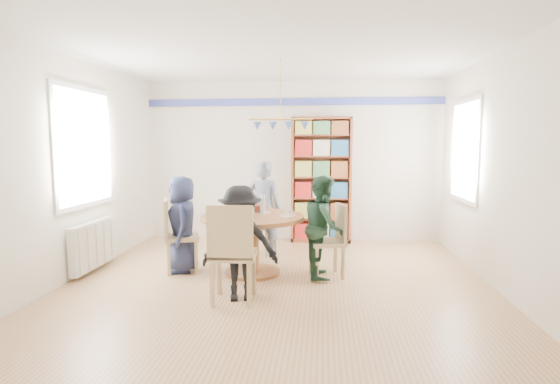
# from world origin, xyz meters

# --- Properties ---
(ground) EXTENTS (5.00, 5.00, 0.00)m
(ground) POSITION_xyz_m (0.00, 0.00, 0.00)
(ground) COLOR tan
(room_shell) EXTENTS (5.00, 5.00, 5.00)m
(room_shell) POSITION_xyz_m (-0.26, 0.87, 1.65)
(room_shell) COLOR white
(room_shell) RESTS_ON ground
(radiator) EXTENTS (0.12, 1.00, 0.60)m
(radiator) POSITION_xyz_m (-2.42, 0.30, 0.35)
(radiator) COLOR silver
(radiator) RESTS_ON ground
(dining_table) EXTENTS (1.30, 1.30, 0.75)m
(dining_table) POSITION_xyz_m (-0.35, 0.40, 0.56)
(dining_table) COLOR brown
(dining_table) RESTS_ON ground
(chair_left) EXTENTS (0.53, 0.53, 0.94)m
(chair_left) POSITION_xyz_m (-1.35, 0.38, 0.52)
(chair_left) COLOR tan
(chair_left) RESTS_ON ground
(chair_right) EXTENTS (0.49, 0.49, 0.91)m
(chair_right) POSITION_xyz_m (0.66, 0.39, 0.50)
(chair_right) COLOR tan
(chair_right) RESTS_ON ground
(chair_far) EXTENTS (0.49, 0.49, 0.89)m
(chair_far) POSITION_xyz_m (-0.35, 1.45, 0.49)
(chair_far) COLOR tan
(chair_far) RESTS_ON ground
(chair_near) EXTENTS (0.48, 0.48, 1.04)m
(chair_near) POSITION_xyz_m (-0.39, -0.67, 0.57)
(chair_near) COLOR tan
(chair_near) RESTS_ON ground
(person_left) EXTENTS (0.58, 0.71, 1.24)m
(person_left) POSITION_xyz_m (-1.27, 0.42, 0.62)
(person_left) COLOR #1B213B
(person_left) RESTS_ON ground
(person_right) EXTENTS (0.50, 0.63, 1.26)m
(person_right) POSITION_xyz_m (0.55, 0.36, 0.63)
(person_right) COLOR #1A3425
(person_right) RESTS_ON ground
(person_far) EXTENTS (0.55, 0.40, 1.41)m
(person_far) POSITION_xyz_m (-0.33, 1.29, 0.71)
(person_far) COLOR gray
(person_far) RESTS_ON ground
(person_near) EXTENTS (0.87, 0.61, 1.22)m
(person_near) POSITION_xyz_m (-0.32, -0.55, 0.61)
(person_near) COLOR black
(person_near) RESTS_ON ground
(bookshelf) EXTENTS (0.99, 0.30, 2.08)m
(bookshelf) POSITION_xyz_m (0.50, 2.34, 1.03)
(bookshelf) COLOR brown
(bookshelf) RESTS_ON ground
(tableware) EXTENTS (1.09, 1.09, 0.29)m
(tableware) POSITION_xyz_m (-0.37, 0.42, 0.81)
(tableware) COLOR white
(tableware) RESTS_ON dining_table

